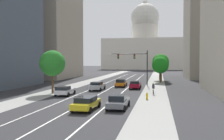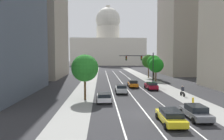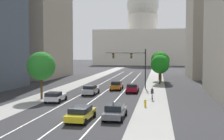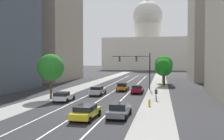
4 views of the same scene
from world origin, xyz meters
The scene contains 21 objects.
ground_plane centered at (0.00, 40.00, 0.00)m, with size 400.00×400.00×0.00m, color #2B2B2D.
sidewalk_left centered at (-8.14, 35.00, 0.01)m, with size 3.94×130.00×0.01m, color gray.
sidewalk_right centered at (8.14, 35.00, 0.01)m, with size 3.94×130.00×0.01m, color gray.
lane_stripe_left centered at (-3.08, 25.00, 0.01)m, with size 0.16×90.00×0.01m, color white.
lane_stripe_center centered at (0.00, 25.00, 0.01)m, with size 0.16×90.00×0.01m, color white.
lane_stripe_right centered at (3.08, 25.00, 0.01)m, with size 0.16×90.00×0.01m, color white.
office_tower_far_left centered at (-27.52, 43.77, 23.63)m, with size 22.19×23.50×47.19m.
capitol_building centered at (0.00, 131.60, 14.81)m, with size 51.65×22.07×42.49m.
car_gray centered at (4.63, -1.85, 0.75)m, with size 2.07×4.77×1.45m.
car_silver centered at (-1.54, 13.81, 0.78)m, with size 2.07×4.45×1.50m.
car_white centered at (-4.62, 6.55, 0.74)m, with size 2.14×4.11×1.39m.
car_yellow centered at (1.54, -3.32, 0.74)m, with size 2.17×4.84×1.38m.
car_crimson centered at (4.63, 17.52, 0.77)m, with size 2.06×4.37×1.45m.
car_orange centered at (1.54, 20.68, 0.78)m, with size 1.99×4.19×1.50m.
traffic_signal_mast centered at (4.19, 23.71, 5.06)m, with size 7.57×0.39×7.22m.
fire_hydrant centered at (7.32, 4.89, 0.46)m, with size 0.26×0.35×0.91m.
cyclist centered at (8.01, 10.33, 0.85)m, with size 0.38×1.70×1.72m.
street_tree_mid_right centered at (9.14, 31.43, 4.13)m, with size 3.89×3.89×6.09m.
street_tree_mid_left centered at (-7.41, 8.62, 4.68)m, with size 3.99×3.99×6.69m.
street_tree_far_right centered at (9.03, 39.58, 4.91)m, with size 3.97×3.97×6.91m.
street_tree_near_right centered at (9.38, 34.57, 4.82)m, with size 3.75×3.75×6.71m.
Camera 1 is at (8.84, -28.02, 4.98)m, focal length 40.43 mm.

